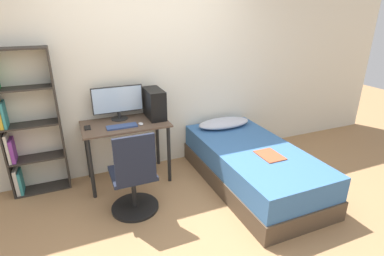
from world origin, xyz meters
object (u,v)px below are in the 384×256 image
bed (252,166)px  bookshelf (22,128)px  office_chair (134,182)px  keyboard (122,126)px  pc_tower (154,104)px  monitor (118,101)px

bed → bookshelf: bearing=160.5°
office_chair → bed: (1.46, -0.00, -0.12)m
keyboard → pc_tower: pc_tower is taller
office_chair → keyboard: office_chair is taller
bed → monitor: 1.84m
monitor → keyboard: size_ratio=1.76×
bookshelf → pc_tower: bearing=-4.2°
pc_tower → bed: bearing=-37.9°
bed → keyboard: (-1.45, 0.59, 0.54)m
bookshelf → bed: size_ratio=0.84×
office_chair → pc_tower: (0.47, 0.77, 0.59)m
bookshelf → monitor: size_ratio=2.74×
bookshelf → bed: (2.50, -0.88, -0.57)m
office_chair → monitor: monitor is taller
bed → monitor: size_ratio=3.25×
bookshelf → monitor: (1.08, 0.00, 0.19)m
bookshelf → monitor: bearing=0.0°
bed → keyboard: size_ratio=5.73×
bookshelf → office_chair: bearing=-40.3°
office_chair → pc_tower: pc_tower is taller
bookshelf → pc_tower: (1.51, -0.11, 0.14)m
bookshelf → bed: 2.71m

